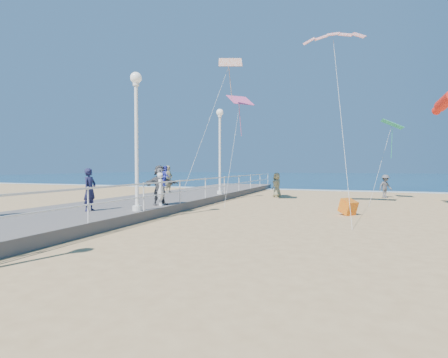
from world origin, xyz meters
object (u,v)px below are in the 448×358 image
(beach_walker_a, at_px, (385,186))
(toddler_held, at_px, (166,176))
(spectator_5, at_px, (160,185))
(spectator_6, at_px, (169,179))
(lamp_post_mid, at_px, (136,126))
(beach_walker_c, at_px, (277,185))
(box_kite, at_px, (348,208))
(woman_holding_toddler, at_px, (161,189))
(spectator_0, at_px, (90,190))
(lamp_post_far, at_px, (220,142))

(beach_walker_a, bearing_deg, toddler_held, -167.62)
(spectator_5, bearing_deg, spectator_6, 60.78)
(lamp_post_mid, height_order, beach_walker_c, lamp_post_mid)
(lamp_post_mid, distance_m, spectator_6, 9.81)
(lamp_post_mid, bearing_deg, box_kite, 30.76)
(spectator_5, xyz_separation_m, beach_walker_c, (3.18, 10.20, -0.44))
(spectator_6, xyz_separation_m, box_kite, (11.20, -4.28, -0.99))
(woman_holding_toddler, distance_m, spectator_5, 0.38)
(beach_walker_c, xyz_separation_m, box_kite, (4.73, -7.81, -0.55))
(lamp_post_mid, height_order, spectator_0, lamp_post_mid)
(lamp_post_mid, xyz_separation_m, woman_holding_toddler, (-0.05, 1.90, -2.54))
(lamp_post_far, bearing_deg, spectator_0, -99.76)
(lamp_post_far, bearing_deg, beach_walker_a, 28.52)
(woman_holding_toddler, xyz_separation_m, spectator_6, (-3.49, 6.94, 0.17))
(lamp_post_mid, xyz_separation_m, beach_walker_c, (2.92, 12.37, -2.81))
(box_kite, bearing_deg, spectator_6, 112.05)
(lamp_post_mid, relative_size, box_kite, 8.87)
(toddler_held, height_order, beach_walker_a, toddler_held)
(toddler_held, bearing_deg, spectator_5, 51.03)
(spectator_6, relative_size, beach_walker_a, 1.13)
(lamp_post_far, distance_m, spectator_5, 7.24)
(lamp_post_far, xyz_separation_m, spectator_6, (-3.54, -0.17, -2.37))
(spectator_6, bearing_deg, box_kite, -107.75)
(spectator_5, bearing_deg, lamp_post_far, 32.40)
(woman_holding_toddler, distance_m, box_kite, 8.19)
(woman_holding_toddler, distance_m, beach_walker_a, 15.99)
(spectator_5, xyz_separation_m, box_kite, (7.92, 2.39, -0.99))
(lamp_post_mid, relative_size, lamp_post_far, 1.00)
(lamp_post_mid, bearing_deg, woman_holding_toddler, 91.51)
(spectator_0, distance_m, spectator_5, 3.18)
(spectator_5, xyz_separation_m, spectator_6, (-3.28, 6.67, 0.00))
(lamp_post_mid, xyz_separation_m, beach_walker_a, (9.92, 14.39, -2.87))
(lamp_post_mid, xyz_separation_m, toddler_held, (0.10, 2.05, -1.96))
(spectator_6, bearing_deg, woman_holding_toddler, -150.10)
(toddler_held, height_order, box_kite, toddler_held)
(beach_walker_c, bearing_deg, beach_walker_a, 64.18)
(woman_holding_toddler, relative_size, spectator_5, 0.81)
(woman_holding_toddler, relative_size, spectator_6, 0.81)
(woman_holding_toddler, distance_m, beach_walker_c, 10.88)
(lamp_post_far, xyz_separation_m, box_kite, (7.65, -4.45, -3.36))
(lamp_post_far, xyz_separation_m, woman_holding_toddler, (-0.05, -7.10, -2.54))
(toddler_held, relative_size, box_kite, 1.49)
(spectator_5, bearing_deg, beach_walker_c, 17.26)
(woman_holding_toddler, bearing_deg, beach_walker_a, -59.87)
(spectator_0, xyz_separation_m, beach_walker_a, (11.59, 15.08, -0.44))
(lamp_post_far, bearing_deg, beach_walker_c, 49.06)
(lamp_post_mid, xyz_separation_m, lamp_post_far, (0.00, 9.00, 0.00))
(lamp_post_mid, relative_size, beach_walker_a, 3.38)
(woman_holding_toddler, height_order, beach_walker_c, woman_holding_toddler)
(toddler_held, distance_m, beach_walker_a, 15.80)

